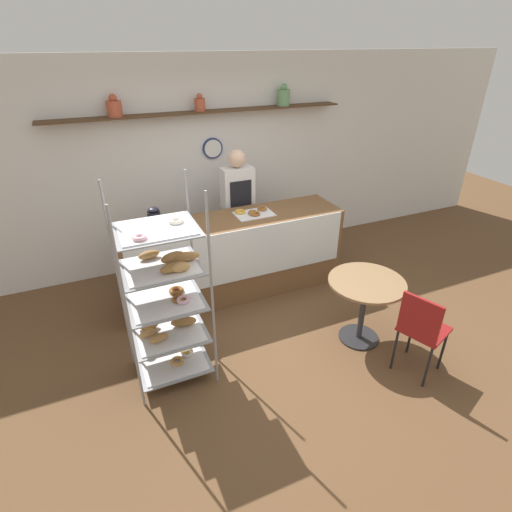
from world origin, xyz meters
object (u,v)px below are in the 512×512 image
(cafe_table, at_px, (365,296))
(donut_tray_counter, at_px, (253,213))
(pastry_rack, at_px, (167,300))
(coffee_carafe, at_px, (155,222))
(person_worker, at_px, (238,207))
(cafe_chair, at_px, (421,327))

(cafe_table, xyz_separation_m, donut_tray_counter, (-0.62, 1.43, 0.46))
(pastry_rack, xyz_separation_m, coffee_carafe, (0.13, 1.01, 0.31))
(person_worker, distance_m, cafe_table, 2.03)
(donut_tray_counter, bearing_deg, person_worker, 91.38)
(pastry_rack, distance_m, cafe_chair, 2.28)
(cafe_chair, relative_size, coffee_carafe, 2.88)
(pastry_rack, height_order, coffee_carafe, pastry_rack)
(person_worker, relative_size, donut_tray_counter, 3.68)
(pastry_rack, xyz_separation_m, donut_tray_counter, (1.30, 1.12, 0.18))
(cafe_table, xyz_separation_m, coffee_carafe, (-1.78, 1.32, 0.60))
(coffee_carafe, bearing_deg, pastry_rack, -97.30)
(person_worker, distance_m, coffee_carafe, 1.31)
(person_worker, bearing_deg, donut_tray_counter, -88.62)
(pastry_rack, bearing_deg, person_worker, 51.00)
(pastry_rack, distance_m, person_worker, 2.04)
(person_worker, height_order, donut_tray_counter, person_worker)
(pastry_rack, bearing_deg, cafe_table, -9.17)
(cafe_table, bearing_deg, person_worker, 108.31)
(pastry_rack, bearing_deg, donut_tray_counter, 40.74)
(person_worker, bearing_deg, cafe_table, -71.69)
(person_worker, distance_m, cafe_chair, 2.66)
(donut_tray_counter, bearing_deg, pastry_rack, -139.26)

